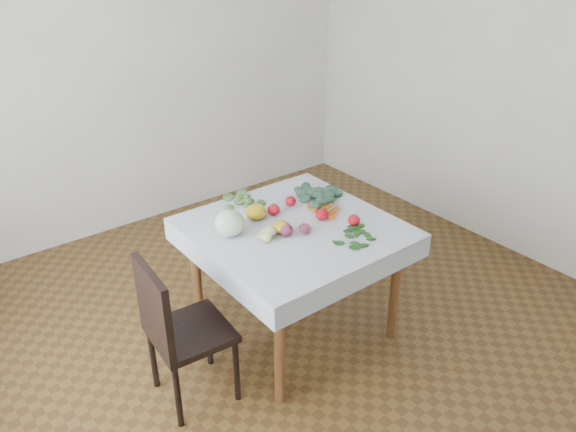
# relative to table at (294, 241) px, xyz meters

# --- Properties ---
(ground) EXTENTS (4.00, 4.00, 0.00)m
(ground) POSITION_rel_table_xyz_m (0.00, 0.00, -0.65)
(ground) COLOR brown
(back_wall) EXTENTS (4.00, 0.04, 2.70)m
(back_wall) POSITION_rel_table_xyz_m (0.00, 2.00, 0.70)
(back_wall) COLOR white
(back_wall) RESTS_ON ground
(table) EXTENTS (1.00, 1.00, 0.75)m
(table) POSITION_rel_table_xyz_m (0.00, 0.00, 0.00)
(table) COLOR brown
(table) RESTS_ON ground
(tablecloth) EXTENTS (1.12, 1.12, 0.01)m
(tablecloth) POSITION_rel_table_xyz_m (0.00, 0.00, 0.10)
(tablecloth) COLOR white
(tablecloth) RESTS_ON table
(chair) EXTENTS (0.43, 0.43, 0.88)m
(chair) POSITION_rel_table_xyz_m (-0.86, -0.10, -0.15)
(chair) COLOR black
(chair) RESTS_ON ground
(cabbage) EXTENTS (0.19, 0.19, 0.15)m
(cabbage) POSITION_rel_table_xyz_m (-0.35, 0.14, 0.18)
(cabbage) COLOR #DDEFC8
(cabbage) RESTS_ON tablecloth
(tomato_a) EXTENTS (0.10, 0.10, 0.07)m
(tomato_a) POSITION_rel_table_xyz_m (-0.00, 0.19, 0.14)
(tomato_a) COLOR #B70C19
(tomato_a) RESTS_ON tablecloth
(tomato_b) EXTENTS (0.07, 0.07, 0.06)m
(tomato_b) POSITION_rel_table_xyz_m (0.15, 0.23, 0.13)
(tomato_b) COLOR #B70C19
(tomato_b) RESTS_ON tablecloth
(tomato_c) EXTENTS (0.09, 0.09, 0.07)m
(tomato_c) POSITION_rel_table_xyz_m (0.19, -0.04, 0.14)
(tomato_c) COLOR #B70C19
(tomato_c) RESTS_ON tablecloth
(tomato_d) EXTENTS (0.10, 0.10, 0.06)m
(tomato_d) POSITION_rel_table_xyz_m (0.29, -0.20, 0.13)
(tomato_d) COLOR #B70C19
(tomato_d) RESTS_ON tablecloth
(heirloom_back) EXTENTS (0.16, 0.16, 0.09)m
(heirloom_back) POSITION_rel_table_xyz_m (-0.12, 0.22, 0.15)
(heirloom_back) COLOR yellow
(heirloom_back) RESTS_ON tablecloth
(heirloom_front) EXTENTS (0.13, 0.13, 0.07)m
(heirloom_front) POSITION_rel_table_xyz_m (-0.10, -0.01, 0.14)
(heirloom_front) COLOR yellow
(heirloom_front) RESTS_ON tablecloth
(onion_a) EXTENTS (0.09, 0.09, 0.06)m
(onion_a) POSITION_rel_table_xyz_m (-0.00, -0.10, 0.13)
(onion_a) COLOR maroon
(onion_a) RESTS_ON tablecloth
(onion_b) EXTENTS (0.10, 0.10, 0.07)m
(onion_b) POSITION_rel_table_xyz_m (-0.10, -0.06, 0.14)
(onion_b) COLOR maroon
(onion_b) RESTS_ON tablecloth
(tomatillo_cluster) EXTENTS (0.15, 0.12, 0.05)m
(tomatillo_cluster) POSITION_rel_table_xyz_m (-0.21, -0.01, 0.13)
(tomatillo_cluster) COLOR #C7D178
(tomatillo_cluster) RESTS_ON tablecloth
(carrot_bunch) EXTENTS (0.18, 0.24, 0.03)m
(carrot_bunch) POSITION_rel_table_xyz_m (0.30, 0.04, 0.12)
(carrot_bunch) COLOR orange
(carrot_bunch) RESTS_ON tablecloth
(kale_bunch) EXTENTS (0.34, 0.32, 0.05)m
(kale_bunch) POSITION_rel_table_xyz_m (0.34, 0.22, 0.13)
(kale_bunch) COLOR #365943
(kale_bunch) RESTS_ON tablecloth
(basil_bunch) EXTENTS (0.27, 0.20, 0.01)m
(basil_bunch) POSITION_rel_table_xyz_m (0.18, -0.31, 0.11)
(basil_bunch) COLOR #23591B
(basil_bunch) RESTS_ON tablecloth
(dill_bunch) EXTENTS (0.28, 0.21, 0.03)m
(dill_bunch) POSITION_rel_table_xyz_m (-0.12, 0.46, 0.12)
(dill_bunch) COLOR #57873E
(dill_bunch) RESTS_ON tablecloth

